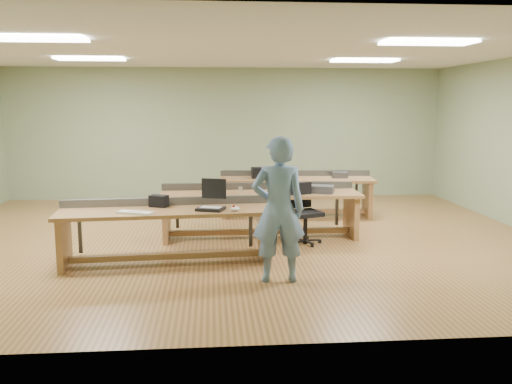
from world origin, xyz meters
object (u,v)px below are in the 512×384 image
workbench_back (296,188)px  parts_bin_teal (287,188)px  workbench_front (167,223)px  workbench_mid (260,203)px  task_chair (304,222)px  drinks_can (241,191)px  person (278,210)px  parts_bin_grey (320,189)px  camera_bag (159,201)px  mug (271,191)px  laptop_base (211,209)px

workbench_back → parts_bin_teal: size_ratio=7.46×
workbench_front → workbench_mid: same height
workbench_back → parts_bin_teal: parts_bin_teal is taller
task_chair → drinks_can: 1.12m
person → parts_bin_grey: 2.36m
camera_bag → task_chair: bearing=42.1°
workbench_mid → workbench_back: 1.90m
person → drinks_can: person is taller
workbench_back → mug: 1.96m
task_chair → camera_bag: bearing=178.0°
person → task_chair: bearing=-108.3°
laptop_base → person: bearing=-24.8°
parts_bin_grey → drinks_can: size_ratio=3.68×
laptop_base → parts_bin_teal: bearing=68.3°
person → parts_bin_grey: size_ratio=4.19×
workbench_mid → camera_bag: size_ratio=13.43×
person → task_chair: size_ratio=1.91×
laptop_base → parts_bin_teal: size_ratio=0.86×
workbench_mid → laptop_base: size_ratio=9.23×
workbench_back → laptop_base: workbench_back is taller
workbench_mid → laptop_base: 1.68m
workbench_back → task_chair: task_chair is taller
workbench_back → person: bearing=-97.2°
camera_bag → workbench_back: bearing=74.1°
workbench_back → drinks_can: 2.21m
parts_bin_grey → mug: bearing=-179.0°
camera_bag → mug: size_ratio=2.15×
camera_bag → task_chair: task_chair is taller
workbench_mid → task_chair: size_ratio=3.43×
parts_bin_teal → workbench_back: bearing=76.2°
workbench_front → parts_bin_teal: parts_bin_teal is taller
workbench_front → laptop_base: size_ratio=8.45×
workbench_back → drinks_can: drinks_can is taller
workbench_front → workbench_mid: (1.41, 1.34, 0.01)m
workbench_back → parts_bin_teal: 1.81m
workbench_back → camera_bag: camera_bag is taller
task_chair → laptop_base: bearing=-165.1°
workbench_front → parts_bin_grey: 2.70m
workbench_back → mug: size_ratio=27.19×
workbench_mid → mug: bearing=-36.6°
workbench_front → parts_bin_teal: bearing=31.3°
camera_bag → drinks_can: (1.20, 0.99, -0.02)m
workbench_mid → person: (0.02, -2.26, 0.34)m
parts_bin_teal → parts_bin_grey: 0.55m
workbench_back → laptop_base: (-1.66, -3.15, 0.21)m
workbench_back → task_chair: 2.16m
workbench_mid → laptop_base: bearing=-118.8°
workbench_front → mug: bearing=34.1°
laptop_base → parts_bin_grey: (1.78, 1.35, 0.04)m
person → laptop_base: 1.16m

